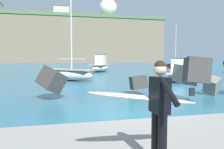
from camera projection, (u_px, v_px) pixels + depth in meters
ground_plane at (127, 112)px, 8.71m from camera, size 400.00×400.00×0.00m
breakwater_jetty at (89, 79)px, 9.53m from camera, size 30.41×6.34×2.56m
surfer_with_board at (155, 104)px, 3.96m from camera, size 2.11×1.19×1.78m
boat_near_centre at (174, 66)px, 43.62m from camera, size 1.86×5.58×8.16m
boat_near_right at (178, 73)px, 20.84m from camera, size 4.71×6.17×2.04m
boat_mid_centre at (68, 74)px, 20.76m from camera, size 4.79×4.95×7.24m
boat_mid_right at (100, 66)px, 33.75m from camera, size 4.26×5.49×2.50m
mooring_buoy_inner at (47, 69)px, 35.36m from camera, size 0.44×0.44×0.44m
headland_bluff at (53, 40)px, 101.94m from camera, size 92.91×31.62×18.92m
radar_dome at (108, 9)px, 111.76m from camera, size 8.46×8.46×11.19m
station_building_central at (35, 16)px, 108.27m from camera, size 7.89×6.08×4.69m
station_building_annex at (61, 13)px, 103.31m from camera, size 7.07×8.40×5.57m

